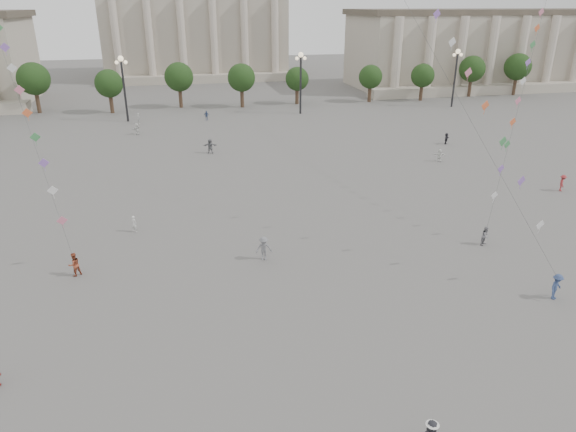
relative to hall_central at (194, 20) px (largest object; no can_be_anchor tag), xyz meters
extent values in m
plane|color=#555350|center=(0.00, -129.22, -14.23)|extent=(360.00, 360.00, 0.00)
cube|color=#ACA190|center=(75.00, -34.22, -6.23)|extent=(80.00, 22.00, 16.00)
cube|color=#4D4438|center=(75.00, -34.22, 2.37)|extent=(81.60, 22.44, 1.20)
cube|color=#ACA190|center=(75.00, -47.22, -13.23)|extent=(84.00, 4.00, 2.00)
cube|color=#ACA190|center=(0.00, 0.78, -4.23)|extent=(46.00, 30.00, 20.00)
cube|color=#ACA190|center=(0.00, -16.22, -13.23)|extent=(48.30, 4.00, 2.00)
cylinder|color=#3D291E|center=(-30.00, -51.22, -12.47)|extent=(0.70, 0.70, 3.52)
sphere|color=black|center=(-30.00, -51.22, -8.79)|extent=(5.12, 5.12, 5.12)
cylinder|color=#3D291E|center=(-18.00, -51.22, -12.47)|extent=(0.70, 0.70, 3.52)
sphere|color=black|center=(-18.00, -51.22, -8.79)|extent=(5.12, 5.12, 5.12)
cylinder|color=#3D291E|center=(-6.00, -51.22, -12.47)|extent=(0.70, 0.70, 3.52)
sphere|color=black|center=(-6.00, -51.22, -8.79)|extent=(5.12, 5.12, 5.12)
cylinder|color=#3D291E|center=(6.00, -51.22, -12.47)|extent=(0.70, 0.70, 3.52)
sphere|color=black|center=(6.00, -51.22, -8.79)|extent=(5.12, 5.12, 5.12)
cylinder|color=#3D291E|center=(18.00, -51.22, -12.47)|extent=(0.70, 0.70, 3.52)
sphere|color=black|center=(18.00, -51.22, -8.79)|extent=(5.12, 5.12, 5.12)
cylinder|color=#3D291E|center=(30.00, -51.22, -12.47)|extent=(0.70, 0.70, 3.52)
sphere|color=black|center=(30.00, -51.22, -8.79)|extent=(5.12, 5.12, 5.12)
cylinder|color=#3D291E|center=(42.00, -51.22, -12.47)|extent=(0.70, 0.70, 3.52)
sphere|color=black|center=(42.00, -51.22, -8.79)|extent=(5.12, 5.12, 5.12)
cylinder|color=#3D291E|center=(54.00, -51.22, -12.47)|extent=(0.70, 0.70, 3.52)
sphere|color=black|center=(54.00, -51.22, -8.79)|extent=(5.12, 5.12, 5.12)
cylinder|color=#3D291E|center=(66.00, -51.22, -12.47)|extent=(0.70, 0.70, 3.52)
sphere|color=black|center=(66.00, -51.22, -8.79)|extent=(5.12, 5.12, 5.12)
cylinder|color=#262628|center=(-15.00, -59.22, -9.23)|extent=(0.36, 0.36, 10.00)
sphere|color=#FFE5B2|center=(-15.00, -59.22, -4.03)|extent=(0.90, 0.90, 0.90)
sphere|color=#FFE5B2|center=(-15.70, -59.22, -4.63)|extent=(0.60, 0.60, 0.60)
sphere|color=#FFE5B2|center=(-14.30, -59.22, -4.63)|extent=(0.60, 0.60, 0.60)
cylinder|color=#262628|center=(15.00, -59.22, -9.23)|extent=(0.36, 0.36, 10.00)
sphere|color=#FFE5B2|center=(15.00, -59.22, -4.03)|extent=(0.90, 0.90, 0.90)
sphere|color=#FFE5B2|center=(14.30, -59.22, -4.63)|extent=(0.60, 0.60, 0.60)
sphere|color=#FFE5B2|center=(15.70, -59.22, -4.63)|extent=(0.60, 0.60, 0.60)
cylinder|color=#262628|center=(45.00, -59.22, -9.23)|extent=(0.36, 0.36, 10.00)
sphere|color=#FFE5B2|center=(45.00, -59.22, -4.03)|extent=(0.90, 0.90, 0.90)
sphere|color=#FFE5B2|center=(44.30, -59.22, -4.63)|extent=(0.60, 0.60, 0.60)
sphere|color=#FFE5B2|center=(45.70, -59.22, -4.63)|extent=(0.60, 0.60, 0.60)
imported|color=#334774|center=(-1.97, -61.22, -13.43)|extent=(0.95, 0.42, 1.60)
imported|color=silver|center=(-13.05, -69.32, -13.37)|extent=(1.34, 1.61, 1.73)
imported|color=slate|center=(-1.50, -114.07, -13.26)|extent=(1.30, 0.81, 1.94)
imported|color=white|center=(24.80, -92.43, -13.45)|extent=(1.52, 0.90, 1.56)
imported|color=maroon|center=(32.14, -105.41, -13.34)|extent=(1.18, 1.32, 1.78)
imported|color=black|center=(29.93, -84.79, -13.44)|extent=(1.37, 1.36, 1.58)
imported|color=#AFB0AC|center=(-13.09, -61.48, -13.36)|extent=(0.63, 0.75, 1.75)
imported|color=slate|center=(-3.04, -82.29, -13.27)|extent=(1.86, 0.82, 1.93)
imported|color=silver|center=(-11.58, -106.40, -13.48)|extent=(0.65, 0.63, 1.50)
imported|color=#964229|center=(-15.41, -113.51, -13.33)|extent=(1.11, 1.06, 1.81)
imported|color=navy|center=(16.64, -124.00, -13.30)|extent=(1.38, 1.19, 1.86)
imported|color=slate|center=(16.78, -115.42, -13.43)|extent=(0.97, 0.91, 1.60)
cone|color=white|center=(2.42, -133.91, -12.61)|extent=(0.52, 0.52, 0.14)
cylinder|color=white|center=(2.42, -133.91, -12.67)|extent=(0.60, 0.60, 0.02)
cube|color=pink|center=(-16.01, -112.09, -10.39)|extent=(0.76, 0.25, 0.76)
cube|color=white|center=(-16.61, -110.66, -8.51)|extent=(0.76, 0.25, 0.76)
cube|color=#9765CA|center=(-17.21, -109.23, -6.78)|extent=(0.76, 0.25, 0.76)
cube|color=#439252|center=(-17.81, -107.80, -5.13)|extent=(0.76, 0.25, 0.76)
cube|color=orange|center=(-18.41, -106.37, -3.54)|extent=(0.76, 0.25, 0.76)
cube|color=pink|center=(-19.01, -104.94, -2.00)|extent=(0.76, 0.25, 0.76)
cube|color=white|center=(-19.61, -103.51, -0.50)|extent=(0.76, 0.25, 0.76)
cube|color=#9765CA|center=(-20.21, -102.08, 0.97)|extent=(0.76, 0.25, 0.76)
cube|color=white|center=(16.21, -121.88, -9.64)|extent=(0.76, 0.25, 0.76)
cube|color=#9765CA|center=(15.78, -119.75, -7.15)|extent=(0.76, 0.25, 0.76)
cube|color=#439252|center=(15.35, -117.63, -4.86)|extent=(0.76, 0.25, 0.76)
cube|color=orange|center=(14.93, -115.51, -2.67)|extent=(0.76, 0.25, 0.76)
cube|color=pink|center=(14.50, -113.38, -0.57)|extent=(0.76, 0.25, 0.76)
cube|color=white|center=(14.07, -111.26, 1.47)|extent=(0.76, 0.25, 0.76)
cube|color=#9765CA|center=(13.64, -109.14, 3.45)|extent=(0.76, 0.25, 0.76)
cube|color=white|center=(17.93, -114.11, -10.45)|extent=(0.76, 0.25, 0.76)
cube|color=#9765CA|center=(19.07, -112.81, -8.61)|extent=(0.76, 0.25, 0.76)
cube|color=#439252|center=(20.22, -111.50, -6.92)|extent=(0.76, 0.25, 0.76)
cube|color=orange|center=(21.37, -110.19, -5.30)|extent=(0.76, 0.25, 0.76)
cube|color=pink|center=(22.52, -108.89, -3.75)|extent=(0.76, 0.25, 0.76)
cube|color=white|center=(23.66, -107.58, -2.25)|extent=(0.76, 0.25, 0.76)
cube|color=#9765CA|center=(24.81, -106.28, -0.78)|extent=(0.76, 0.25, 0.76)
cube|color=#439252|center=(25.96, -104.97, 0.66)|extent=(0.76, 0.25, 0.76)
cube|color=orange|center=(27.11, -103.67, 2.06)|extent=(0.76, 0.25, 0.76)
cube|color=pink|center=(28.26, -102.36, 3.45)|extent=(0.76, 0.25, 0.76)
camera|label=1|loc=(-7.45, -149.20, 4.26)|focal=32.00mm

